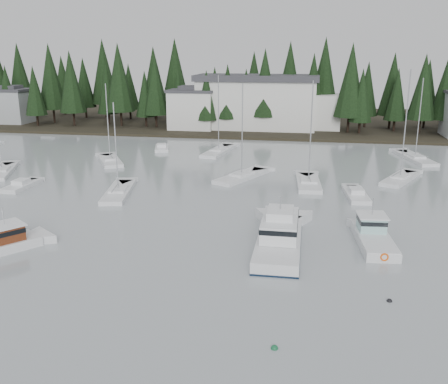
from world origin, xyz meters
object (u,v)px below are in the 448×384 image
object	(u,v)px
sailboat_0	(415,159)
sailboat_11	(119,194)
runabout_3	(162,149)
runabout_0	(22,187)
sailboat_4	(308,184)
sailboat_5	(2,173)
runabout_1	(356,196)
lobster_boat_teal	(373,238)
harbor_inn	(267,103)
sailboat_7	(110,162)
house_west	(192,108)
sailboat_10	(219,152)
house_far_west	(12,105)
sailboat_6	(242,178)
cabin_cruiser_center	(279,239)
sailboat_9	(400,180)

from	to	relation	value
sailboat_0	sailboat_11	bearing A→B (deg)	111.15
runabout_3	runabout_0	bearing A→B (deg)	143.93
sailboat_0	sailboat_4	distance (m)	24.07
sailboat_0	sailboat_5	world-z (taller)	sailboat_0
runabout_1	lobster_boat_teal	bearing A→B (deg)	175.45
harbor_inn	sailboat_7	size ratio (longest dim) A/B	2.43
house_west	lobster_boat_teal	distance (m)	66.19
sailboat_10	runabout_3	bearing A→B (deg)	93.97
sailboat_0	sailboat_5	xyz separation A→B (m)	(-57.24, -18.93, -0.01)
sailboat_11	house_west	bearing A→B (deg)	-7.68
sailboat_7	sailboat_10	xyz separation A→B (m)	(14.65, 10.10, -0.00)
lobster_boat_teal	sailboat_4	xyz separation A→B (m)	(-5.72, 18.96, -0.44)
house_far_west	sailboat_11	size ratio (longest dim) A/B	0.76
sailboat_7	sailboat_10	size ratio (longest dim) A/B	0.93
sailboat_7	sailboat_10	bearing A→B (deg)	-85.25
sailboat_4	sailboat_7	xyz separation A→B (m)	(-29.39, 8.13, -0.01)
lobster_boat_teal	sailboat_11	distance (m)	29.60
runabout_3	sailboat_5	bearing A→B (deg)	124.60
sailboat_5	sailboat_6	distance (m)	32.74
sailboat_5	runabout_3	distance (m)	25.97
house_west	lobster_boat_teal	size ratio (longest dim) A/B	1.20
sailboat_5	runabout_1	world-z (taller)	sailboat_5
harbor_inn	cabin_cruiser_center	size ratio (longest dim) A/B	2.51
sailboat_9	house_far_west	bearing A→B (deg)	90.67
sailboat_4	runabout_0	xyz separation A→B (m)	(-34.48, -7.35, 0.06)
harbor_inn	sailboat_9	distance (m)	44.62
house_west	sailboat_5	bearing A→B (deg)	-112.61
sailboat_9	sailboat_11	xyz separation A→B (m)	(-33.38, -12.19, -0.04)
house_west	runabout_1	bearing A→B (deg)	-56.22
house_west	sailboat_9	xyz separation A→B (m)	(35.86, -35.72, -4.56)
sailboat_0	harbor_inn	bearing A→B (deg)	31.52
lobster_boat_teal	sailboat_9	xyz separation A→B (m)	(5.90, 23.15, -0.42)
runabout_3	sailboat_9	bearing A→B (deg)	-127.84
sailboat_6	sailboat_7	size ratio (longest dim) A/B	1.06
runabout_0	runabout_1	size ratio (longest dim) A/B	0.84
sailboat_5	sailboat_11	distance (m)	20.73
harbor_inn	sailboat_9	world-z (taller)	sailboat_9
harbor_inn	runabout_1	bearing A→B (deg)	-72.95
sailboat_9	runabout_3	world-z (taller)	sailboat_9
house_west	sailboat_6	world-z (taller)	sailboat_6
cabin_cruiser_center	sailboat_9	distance (m)	28.91
house_west	sailboat_7	xyz separation A→B (m)	(-5.14, -31.78, -4.59)
sailboat_10	runabout_3	distance (m)	9.93
sailboat_5	sailboat_9	xyz separation A→B (m)	(52.87, 5.13, 0.04)
cabin_cruiser_center	lobster_boat_teal	bearing A→B (deg)	-74.81
sailboat_9	runabout_1	size ratio (longest dim) A/B	2.08
cabin_cruiser_center	sailboat_5	size ratio (longest dim) A/B	1.04
sailboat_4	sailboat_9	distance (m)	12.35
sailboat_0	runabout_3	size ratio (longest dim) A/B	2.27
harbor_inn	runabout_1	size ratio (longest dim) A/B	4.22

